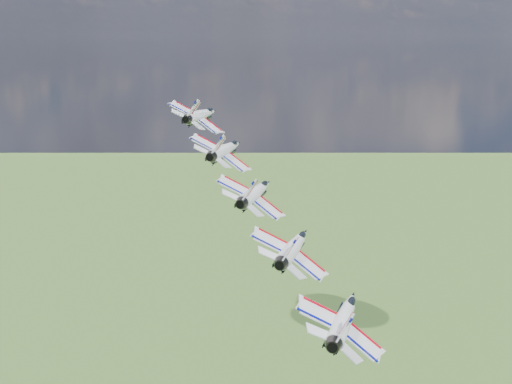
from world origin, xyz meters
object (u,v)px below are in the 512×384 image
(jet_1, at_px, (226,149))
(jet_4, at_px, (344,317))
(jet_3, at_px, (294,246))
(jet_2, at_px, (256,192))
(jet_0, at_px, (202,115))

(jet_1, height_order, jet_4, jet_1)
(jet_3, relative_size, jet_4, 1.00)
(jet_3, distance_m, jet_4, 12.38)
(jet_1, relative_size, jet_4, 1.00)
(jet_3, bearing_deg, jet_4, -51.58)
(jet_2, xyz_separation_m, jet_3, (7.15, -9.41, -3.67))
(jet_1, relative_size, jet_2, 1.00)
(jet_1, bearing_deg, jet_2, -51.58)
(jet_3, bearing_deg, jet_1, 128.42)
(jet_2, distance_m, jet_3, 12.38)
(jet_1, distance_m, jet_3, 24.76)
(jet_0, distance_m, jet_4, 49.52)
(jet_0, distance_m, jet_2, 24.76)
(jet_0, relative_size, jet_1, 1.00)
(jet_1, bearing_deg, jet_4, -51.58)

